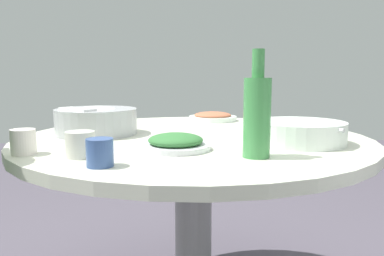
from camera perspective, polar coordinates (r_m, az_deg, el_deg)
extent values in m
cylinder|color=#99999E|center=(1.46, 0.20, -15.79)|extent=(0.14, 0.14, 0.68)
cylinder|color=beige|center=(1.36, 0.21, -1.90)|extent=(1.24, 1.24, 0.03)
cylinder|color=#B2B5BA|center=(1.43, -14.37, 0.98)|extent=(0.30, 0.30, 0.09)
ellipsoid|color=white|center=(1.43, -14.38, 1.17)|extent=(0.25, 0.25, 0.10)
cube|color=white|center=(1.38, -17.12, 2.75)|extent=(0.14, 0.15, 0.01)
cylinder|color=white|center=(1.25, 16.02, -0.62)|extent=(0.29, 0.29, 0.07)
cylinder|color=#2F1D09|center=(1.25, 16.01, -0.92)|extent=(0.26, 0.26, 0.05)
cylinder|color=silver|center=(1.25, 16.07, 0.50)|extent=(0.28, 0.18, 0.01)
cylinder|color=white|center=(1.81, 3.17, 1.48)|extent=(0.23, 0.23, 0.02)
ellipsoid|color=#B16143|center=(1.81, 3.17, 1.99)|extent=(0.18, 0.18, 0.03)
cylinder|color=silver|center=(1.57, 11.02, 0.31)|extent=(0.20, 0.20, 0.02)
ellipsoid|color=tan|center=(1.57, 11.03, 0.82)|extent=(0.14, 0.14, 0.03)
cylinder|color=white|center=(1.11, -2.51, -2.86)|extent=(0.21, 0.21, 0.02)
ellipsoid|color=#326D34|center=(1.11, -2.52, -1.84)|extent=(0.16, 0.16, 0.04)
cylinder|color=#408D49|center=(1.00, 9.87, 1.52)|extent=(0.07, 0.07, 0.21)
cylinder|color=#408D49|center=(1.00, 10.07, 9.68)|extent=(0.03, 0.03, 0.07)
cylinder|color=white|center=(1.13, -24.32, -1.94)|extent=(0.07, 0.07, 0.07)
cylinder|color=#395593|center=(0.93, -13.87, -3.65)|extent=(0.07, 0.07, 0.07)
cylinder|color=silver|center=(1.04, -16.67, -2.40)|extent=(0.08, 0.08, 0.07)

